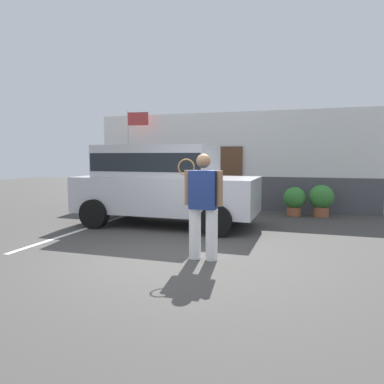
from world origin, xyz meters
name	(u,v)px	position (x,y,z in m)	size (l,w,h in m)	color
ground_plane	(174,258)	(0.00, 0.00, 0.00)	(40.00, 40.00, 0.00)	#423F3D
parking_stripe_0	(79,231)	(-3.00, 1.50, 0.00)	(0.12, 4.40, 0.01)	silver
house_frontage	(241,163)	(0.00, 6.52, 1.53)	(10.42, 0.40, 3.25)	white
parked_suv	(163,181)	(-1.38, 2.86, 1.15)	(4.60, 2.17, 2.05)	#B7B7BC
tennis_player_man	(203,205)	(0.50, 0.11, 0.95)	(0.81, 0.28, 1.82)	white
potted_plant_by_porch	(294,200)	(1.81, 5.42, 0.48)	(0.65, 0.65, 0.86)	#9E5638
potted_plant_secondary	(321,199)	(2.57, 5.48, 0.52)	(0.71, 0.71, 0.94)	#9E5638
flag_pole	(133,141)	(-3.80, 5.96, 2.30)	(0.80, 0.09, 3.36)	silver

